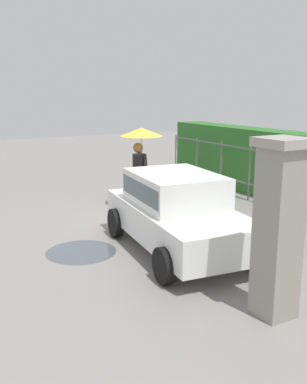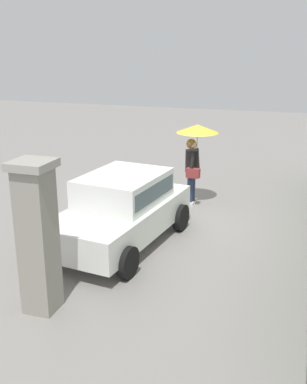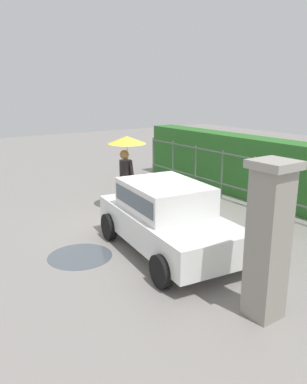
# 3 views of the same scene
# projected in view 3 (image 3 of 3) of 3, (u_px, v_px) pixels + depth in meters

# --- Properties ---
(ground_plane) EXTENTS (40.00, 40.00, 0.00)m
(ground_plane) POSITION_uv_depth(u_px,v_px,m) (145.00, 225.00, 9.82)
(ground_plane) COLOR gray
(car) EXTENTS (3.89, 2.23, 1.48)m
(car) POSITION_uv_depth(u_px,v_px,m) (167.00, 215.00, 8.06)
(car) COLOR white
(car) RESTS_ON ground
(pedestrian) EXTENTS (1.07, 1.07, 2.09)m
(pedestrian) POSITION_uv_depth(u_px,v_px,m) (127.00, 155.00, 10.66)
(pedestrian) COLOR #2D3856
(pedestrian) RESTS_ON ground
(gate_pillar) EXTENTS (0.60, 0.60, 2.42)m
(gate_pillar) POSITION_uv_depth(u_px,v_px,m) (268.00, 240.00, 5.61)
(gate_pillar) COLOR gray
(gate_pillar) RESTS_ON ground
(fence_section) EXTENTS (10.17, 0.05, 1.50)m
(fence_section) POSITION_uv_depth(u_px,v_px,m) (253.00, 180.00, 11.03)
(fence_section) COLOR #59605B
(fence_section) RESTS_ON ground
(hedge_row) EXTENTS (11.12, 0.90, 1.90)m
(hedge_row) POSITION_uv_depth(u_px,v_px,m) (272.00, 172.00, 11.46)
(hedge_row) COLOR #2D6B28
(hedge_row) RESTS_ON ground
(puddle_near) EXTENTS (1.33, 1.33, 0.00)m
(puddle_near) POSITION_uv_depth(u_px,v_px,m) (80.00, 256.00, 7.99)
(puddle_near) COLOR #4C545B
(puddle_near) RESTS_ON ground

